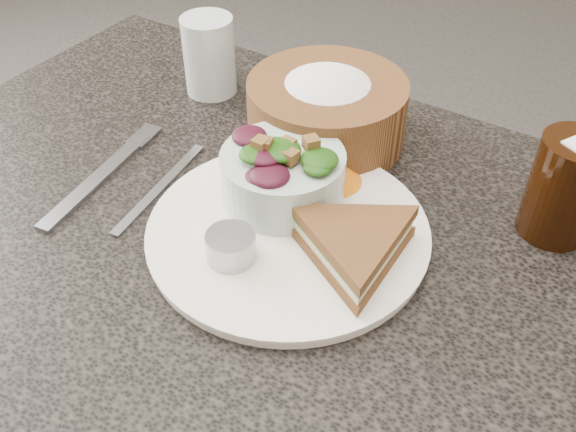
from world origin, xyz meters
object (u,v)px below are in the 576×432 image
Objects in this scene: sandwich at (354,245)px; salad_bowl at (283,168)px; dressing_ramekin at (231,247)px; dining_table at (264,419)px; bread_basket at (327,102)px; dinner_plate at (288,232)px; cola_glass at (566,183)px; water_glass at (209,56)px.

sandwich is 1.13× the size of salad_bowl.
dining_table is at bearing 97.99° from dressing_ramekin.
bread_basket is (-0.14, 0.19, 0.02)m from sandwich.
dressing_ramekin is (-0.02, -0.07, 0.02)m from dinner_plate.
cola_glass is (0.30, -0.02, 0.01)m from bread_basket.
dinner_plate is at bearing -154.34° from sandwich.
bread_basket is (-0.02, 0.14, 0.00)m from salad_bowl.
cola_glass is (0.24, 0.16, 0.06)m from dinner_plate.
water_glass reaches higher than dinner_plate.
dining_table is 0.55m from cola_glass.
dinner_plate is 0.30m from cola_glass.
dining_table is 5.00× the size of bread_basket.
cola_glass reaches higher than dinner_plate.
salad_bowl is 2.70× the size of dressing_ramekin.
sandwich is at bearing -31.48° from water_glass.
water_glass is at bearing 135.96° from dining_table.
salad_bowl is 0.14m from bread_basket.
dressing_ramekin is at bearing -49.28° from water_glass.
dressing_ramekin reaches higher than dinner_plate.
sandwich is 0.40m from water_glass.
cola_glass is at bearing 76.64° from sandwich.
dining_table is 19.55× the size of dressing_ramekin.
sandwich is 0.23m from cola_glass.
sandwich reaches higher than dressing_ramekin.
cola_glass is at bearing 33.75° from dining_table.
sandwich is 0.13m from salad_bowl.
bread_basket is at bearing -5.98° from water_glass.
dinner_plate is 1.50× the size of bread_basket.
salad_bowl is 0.69× the size of bread_basket.
salad_bowl is (-0.00, 0.06, 0.43)m from dining_table.
dinner_plate is 2.18× the size of salad_bowl.
dining_table is 7.24× the size of salad_bowl.
salad_bowl is at bearing -155.69° from cola_glass.
salad_bowl reaches higher than sandwich.
cola_glass reaches higher than sandwich.
sandwich is at bearing -132.64° from cola_glass.
bread_basket is at bearing 155.91° from sandwich.
dinner_plate is 2.34× the size of cola_glass.
bread_basket reaches higher than water_glass.
salad_bowl reaches higher than dressing_ramekin.
cola_glass is (0.16, 0.17, 0.03)m from sandwich.
dressing_ramekin is 0.40× the size of cola_glass.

